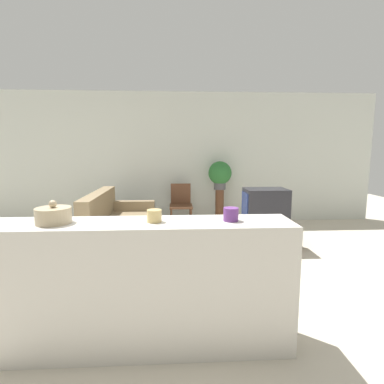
{
  "coord_description": "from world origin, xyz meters",
  "views": [
    {
      "loc": [
        0.27,
        -2.87,
        1.54
      ],
      "look_at": [
        0.55,
        1.93,
        0.85
      ],
      "focal_mm": 28.0,
      "sensor_mm": 36.0,
      "label": 1
    }
  ],
  "objects": [
    {
      "name": "television",
      "position": [
        1.66,
        1.62,
        0.68
      ],
      "size": [
        0.65,
        0.46,
        0.52
      ],
      "color": "#232328",
      "rests_on": "tv_stand"
    },
    {
      "name": "coffee_tin",
      "position": [
        0.69,
        -0.68,
        1.05
      ],
      "size": [
        0.11,
        0.11,
        0.1
      ],
      "color": "#66337F",
      "rests_on": "foreground_counter"
    },
    {
      "name": "tv_stand",
      "position": [
        1.67,
        1.62,
        0.21
      ],
      "size": [
        0.94,
        0.59,
        0.41
      ],
      "color": "brown",
      "rests_on": "ground_plane"
    },
    {
      "name": "candle_jar",
      "position": [
        0.12,
        -0.68,
        1.05
      ],
      "size": [
        0.11,
        0.11,
        0.09
      ],
      "color": "tan",
      "rests_on": "foreground_counter"
    },
    {
      "name": "foreground_counter",
      "position": [
        0.0,
        -0.68,
        0.5
      ],
      "size": [
        2.32,
        0.44,
        1.0
      ],
      "color": "beige",
      "rests_on": "ground_plane"
    },
    {
      "name": "couch",
      "position": [
        -0.64,
        1.85,
        0.29
      ],
      "size": [
        0.93,
        1.68,
        0.86
      ],
      "color": "#847051",
      "rests_on": "ground_plane"
    },
    {
      "name": "wooden_chair",
      "position": [
        0.38,
        2.94,
        0.49
      ],
      "size": [
        0.44,
        0.44,
        0.86
      ],
      "color": "brown",
      "rests_on": "ground_plane"
    },
    {
      "name": "plant_stand",
      "position": [
        1.18,
        3.11,
        0.37
      ],
      "size": [
        0.17,
        0.17,
        0.73
      ],
      "color": "brown",
      "rests_on": "ground_plane"
    },
    {
      "name": "wall_back",
      "position": [
        0.0,
        3.43,
        1.35
      ],
      "size": [
        9.0,
        0.06,
        2.7
      ],
      "color": "silver",
      "rests_on": "ground_plane"
    },
    {
      "name": "potted_plant",
      "position": [
        1.18,
        3.11,
        1.05
      ],
      "size": [
        0.47,
        0.47,
        0.57
      ],
      "color": "#4C4C51",
      "rests_on": "plant_stand"
    },
    {
      "name": "ground_plane",
      "position": [
        0.0,
        0.0,
        0.0
      ],
      "size": [
        14.0,
        14.0,
        0.0
      ],
      "primitive_type": "plane",
      "color": "beige"
    },
    {
      "name": "decorative_bowl",
      "position": [
        -0.62,
        -0.68,
        1.06
      ],
      "size": [
        0.25,
        0.25,
        0.17
      ],
      "color": "tan",
      "rests_on": "foreground_counter"
    }
  ]
}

